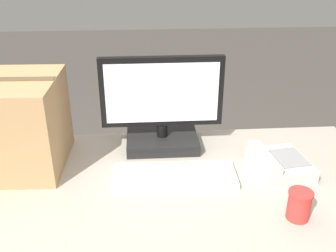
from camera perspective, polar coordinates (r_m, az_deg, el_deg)
name	(u,v)px	position (r m, az deg, el deg)	size (l,w,h in m)	color
monitor	(162,112)	(1.56, -0.87, 2.08)	(0.48, 0.21, 0.38)	black
keyboard	(175,175)	(1.42, 0.98, -7.16)	(0.44, 0.18, 0.03)	silver
desk_phone	(278,164)	(1.50, 15.73, -5.39)	(0.21, 0.24, 0.08)	beige
paper_cup_left	(299,205)	(1.28, 18.49, -10.81)	(0.08, 0.08, 0.10)	red
cardboard_box	(18,124)	(1.53, -20.93, 0.33)	(0.32, 0.36, 0.34)	tan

